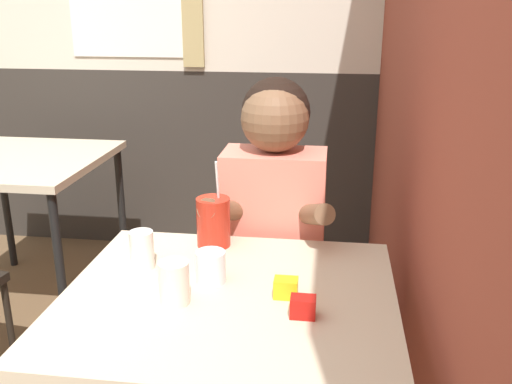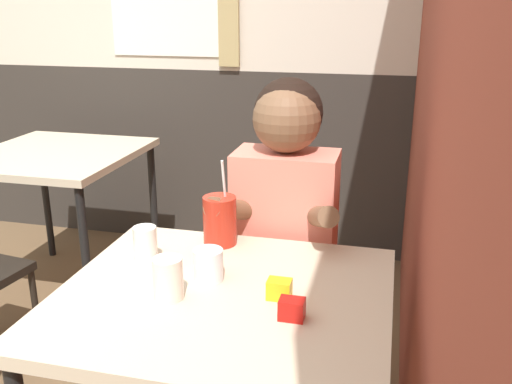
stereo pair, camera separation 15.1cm
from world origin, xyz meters
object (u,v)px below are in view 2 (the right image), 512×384
at_px(person_seated, 285,247).
at_px(cocktail_pitcher, 220,220).
at_px(main_table, 224,321).
at_px(background_table, 57,168).

xyz_separation_m(person_seated, cocktail_pitcher, (-0.16, -0.22, 0.17)).
bearing_deg(cocktail_pitcher, main_table, -71.49).
height_order(main_table, background_table, same).
bearing_deg(background_table, cocktail_pitcher, -38.17).
relative_size(background_table, cocktail_pitcher, 3.07).
bearing_deg(cocktail_pitcher, background_table, 141.83).
xyz_separation_m(main_table, cocktail_pitcher, (-0.10, 0.30, 0.16)).
relative_size(person_seated, cocktail_pitcher, 4.63).
distance_m(background_table, cocktail_pitcher, 1.47).
bearing_deg(background_table, main_table, -43.95).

